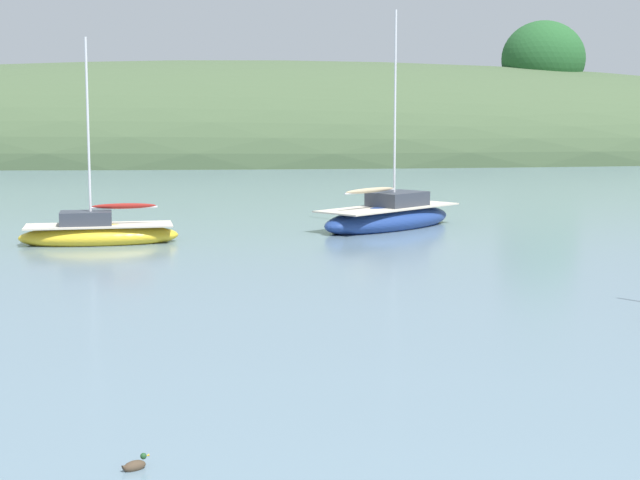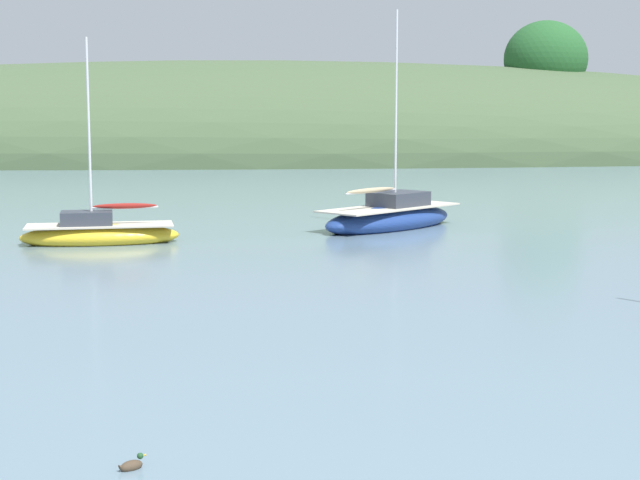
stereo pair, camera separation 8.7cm
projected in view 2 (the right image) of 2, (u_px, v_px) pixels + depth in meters
far_shoreline_hill at (253, 157)px, 98.36m from camera, size 150.00×36.00×22.82m
sailboat_orange_cutter at (390, 217)px, 41.49m from camera, size 7.13×6.71×9.13m
sailboat_navy_dinghy at (99, 233)px, 36.80m from camera, size 5.92×2.55×7.64m
duck_straggler at (132, 465)px, 13.84m from camera, size 0.39×0.35×0.24m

